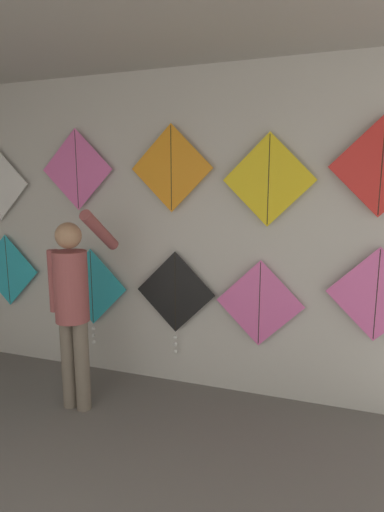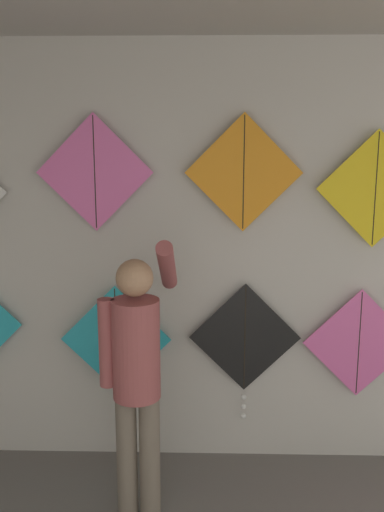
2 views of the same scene
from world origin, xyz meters
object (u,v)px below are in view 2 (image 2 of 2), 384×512
Objects in this scene: kite_1 at (116,343)px; shopkeeper at (137,367)px; kite_3 at (359,343)px; kite_6 at (95,173)px; kite_8 at (376,189)px; kite_7 at (244,173)px; kite_2 at (245,342)px.

shopkeeper is at bearing -70.67° from kite_1.
kite_1 is at bearing -179.98° from kite_3.
kite_6 is at bearing 120.74° from shopkeeper.
kite_1 is 1.28× the size of kite_6.
kite_1 is 1.28× the size of kite_8.
shopkeeper is 0.66m from kite_1.
kite_8 reaches higher than kite_3.
kite_3 is (1.62, 0.00, 0.02)m from kite_1.
kite_1 reaches higher than kite_3.
kite_1 is at bearing -179.98° from kite_8.
kite_7 is at bearing 0.04° from kite_1.
kite_3 is at bearing 0.02° from kite_1.
kite_1 is 1.96m from kite_8.
kite_1 is 1.14m from kite_6.
kite_1 is at bearing -179.96° from kite_7.
kite_2 is at bearing -1.20° from kite_7.
kite_2 is at bearing 0.00° from kite_1.
kite_8 is (0.83, 0.00, -0.10)m from kite_7.
shopkeeper is 1.36m from kite_7.
kite_2 is 1.28× the size of kite_6.
kite_6 is at bearing 179.68° from kite_1.
kite_6 is at bearing 179.97° from kite_2.
shopkeeper is 1.74× the size of kite_2.
kite_8 is (0.04, 0.00, 1.02)m from kite_3.
kite_6 is at bearing 180.00° from kite_7.
kite_7 is (0.62, 0.61, 1.04)m from shopkeeper.
kite_3 is at bearing 0.04° from kite_2.
kite_1 is 1.41m from kite_7.
kite_6 and kite_7 have the same top height.
kite_8 is (1.44, 0.61, 0.94)m from shopkeeper.
kite_8 reaches higher than shopkeeper.
kite_3 is (1.40, 0.61, -0.08)m from shopkeeper.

